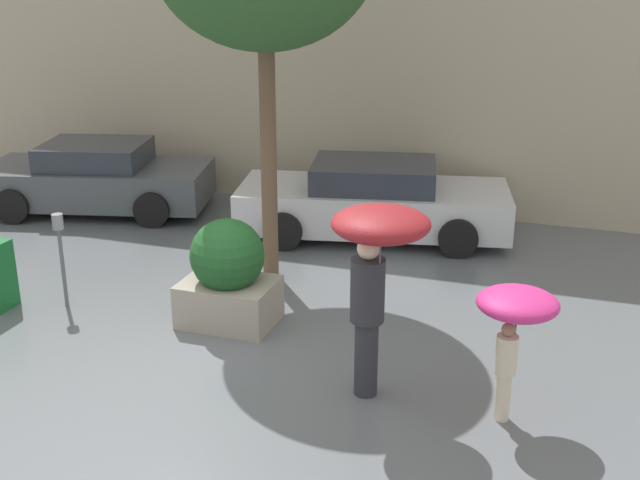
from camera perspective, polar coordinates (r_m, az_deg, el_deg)
ground_plane at (r=9.18m, az=-8.32°, el=-8.83°), size 40.00×40.00×0.00m
building_facade at (r=14.23m, az=3.08°, el=14.20°), size 18.00×0.30×6.00m
planter_box at (r=9.91m, az=-6.56°, el=-2.47°), size 1.15×0.91×1.35m
person_adult at (r=7.83m, az=4.01°, el=-1.00°), size 0.96×0.96×2.07m
person_child at (r=7.88m, az=13.74°, el=-5.17°), size 0.79×0.79×1.35m
parked_car_near at (r=13.01m, az=3.81°, el=2.78°), size 4.57×2.53×1.23m
parked_car_far at (r=14.84m, az=-15.56°, el=4.22°), size 4.21×2.58×1.23m
parking_meter at (r=10.73m, az=-18.02°, el=-0.04°), size 0.14×0.14×1.26m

